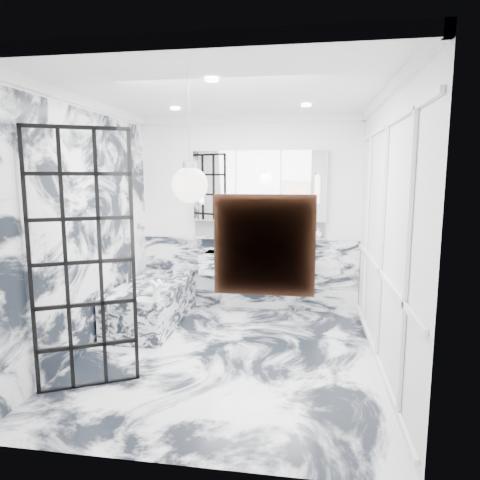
% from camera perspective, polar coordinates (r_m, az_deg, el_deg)
% --- Properties ---
extents(floor, '(3.60, 3.60, 0.00)m').
position_cam_1_polar(floor, '(4.86, -1.83, -15.26)').
color(floor, white).
rests_on(floor, ground).
extents(ceiling, '(3.60, 3.60, 0.00)m').
position_cam_1_polar(ceiling, '(4.52, -2.01, 19.23)').
color(ceiling, white).
rests_on(ceiling, wall_back).
extents(wall_back, '(3.60, 0.00, 3.60)m').
position_cam_1_polar(wall_back, '(6.25, 1.19, 3.41)').
color(wall_back, white).
rests_on(wall_back, floor).
extents(wall_front, '(3.60, 0.00, 3.60)m').
position_cam_1_polar(wall_front, '(2.76, -8.98, -3.35)').
color(wall_front, white).
rests_on(wall_front, floor).
extents(wall_left, '(0.00, 3.60, 3.60)m').
position_cam_1_polar(wall_left, '(5.03, -20.12, 1.62)').
color(wall_left, white).
rests_on(wall_left, floor).
extents(wall_right, '(0.00, 3.60, 3.60)m').
position_cam_1_polar(wall_right, '(4.47, 18.68, 0.87)').
color(wall_right, white).
rests_on(wall_right, floor).
extents(marble_clad_back, '(3.18, 0.05, 1.05)m').
position_cam_1_polar(marble_clad_back, '(6.36, 1.14, -4.48)').
color(marble_clad_back, white).
rests_on(marble_clad_back, floor).
extents(marble_clad_left, '(0.02, 3.56, 2.68)m').
position_cam_1_polar(marble_clad_left, '(5.03, -19.94, 0.94)').
color(marble_clad_left, white).
rests_on(marble_clad_left, floor).
extents(panel_molding, '(0.03, 3.40, 2.30)m').
position_cam_1_polar(panel_molding, '(4.48, 18.37, -0.39)').
color(panel_molding, white).
rests_on(panel_molding, floor).
extents(soap_bottle_a, '(0.09, 0.09, 0.21)m').
position_cam_1_polar(soap_bottle_a, '(6.13, 6.56, 1.33)').
color(soap_bottle_a, '#8C5919').
rests_on(soap_bottle_a, ledge).
extents(soap_bottle_b, '(0.11, 0.11, 0.19)m').
position_cam_1_polar(soap_bottle_b, '(6.13, 8.13, 1.19)').
color(soap_bottle_b, '#4C4C51').
rests_on(soap_bottle_b, ledge).
extents(soap_bottle_c, '(0.14, 0.14, 0.14)m').
position_cam_1_polar(soap_bottle_c, '(6.13, 10.37, 0.93)').
color(soap_bottle_c, silver).
rests_on(soap_bottle_c, ledge).
extents(face_pot, '(0.16, 0.16, 0.16)m').
position_cam_1_polar(face_pot, '(6.17, 2.04, 1.14)').
color(face_pot, white).
rests_on(face_pot, ledge).
extents(amber_bottle, '(0.04, 0.04, 0.10)m').
position_cam_1_polar(amber_bottle, '(6.15, 4.18, 0.87)').
color(amber_bottle, '#8C5919').
rests_on(amber_bottle, ledge).
extents(flower_vase, '(0.08, 0.08, 0.12)m').
position_cam_1_polar(flower_vase, '(5.02, -11.07, -7.23)').
color(flower_vase, silver).
rests_on(flower_vase, bathtub).
extents(crittall_door, '(0.80, 0.45, 2.38)m').
position_cam_1_polar(crittall_door, '(4.12, -20.17, -2.81)').
color(crittall_door, black).
rests_on(crittall_door, floor).
extents(artwork, '(0.53, 0.05, 0.53)m').
position_cam_1_polar(artwork, '(2.65, 3.26, -0.68)').
color(artwork, '#C76514').
rests_on(artwork, wall_front).
extents(pendant_light, '(0.27, 0.27, 0.27)m').
position_cam_1_polar(pendant_light, '(3.20, -6.70, 7.30)').
color(pendant_light, white).
rests_on(pendant_light, ceiling).
extents(trough_sink, '(1.60, 0.45, 0.30)m').
position_cam_1_polar(trough_sink, '(6.09, 2.26, -3.12)').
color(trough_sink, silver).
rests_on(trough_sink, wall_back).
extents(ledge, '(1.90, 0.14, 0.04)m').
position_cam_1_polar(ledge, '(6.19, 2.46, 0.28)').
color(ledge, silver).
rests_on(ledge, wall_back).
extents(subway_tile, '(1.90, 0.03, 0.23)m').
position_cam_1_polar(subway_tile, '(6.23, 2.53, 1.59)').
color(subway_tile, white).
rests_on(subway_tile, wall_back).
extents(mirror_cabinet, '(1.90, 0.16, 1.00)m').
position_cam_1_polar(mirror_cabinet, '(6.13, 2.51, 7.24)').
color(mirror_cabinet, white).
rests_on(mirror_cabinet, wall_back).
extents(sconce_left, '(0.07, 0.07, 0.40)m').
position_cam_1_polar(sconce_left, '(6.18, -5.22, 6.85)').
color(sconce_left, white).
rests_on(sconce_left, mirror_cabinet).
extents(sconce_right, '(0.07, 0.07, 0.40)m').
position_cam_1_polar(sconce_right, '(6.00, 10.26, 6.69)').
color(sconce_right, white).
rests_on(sconce_right, mirror_cabinet).
extents(bathtub, '(0.75, 1.65, 0.55)m').
position_cam_1_polar(bathtub, '(5.88, -11.61, -8.29)').
color(bathtub, silver).
rests_on(bathtub, floor).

